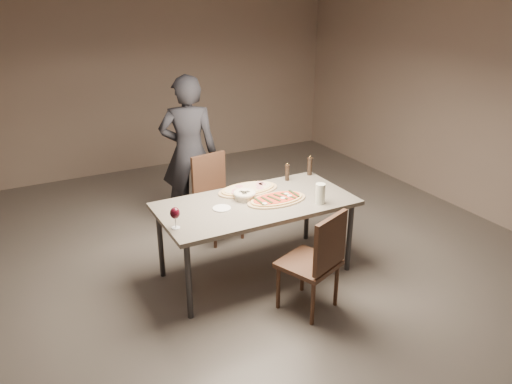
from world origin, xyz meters
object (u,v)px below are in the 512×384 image
chair_near (318,258)px  chair_far (215,192)px  carafe (320,194)px  bread_basket (245,195)px  ham_pizza (248,189)px  zucchini_pizza (277,199)px  pepper_mill_left (287,172)px  diner (189,153)px  dining_table (256,208)px

chair_near → chair_far: chair_near is taller
carafe → bread_basket: bearing=144.8°
chair_far → ham_pizza: bearing=87.6°
bread_basket → carafe: carafe is taller
chair_far → zucchini_pizza: bearing=92.0°
bread_basket → chair_near: (0.23, -0.89, -0.28)m
zucchini_pizza → chair_near: (-0.02, -0.71, -0.25)m
bread_basket → chair_near: size_ratio=0.23×
pepper_mill_left → bread_basket: bearing=-159.0°
zucchini_pizza → ham_pizza: 0.37m
chair_far → chair_near: bearing=86.8°
ham_pizza → carafe: carafe is taller
carafe → diner: bearing=112.2°
bread_basket → zucchini_pizza: bearing=-35.6°
dining_table → chair_near: size_ratio=1.96×
chair_near → carafe: bearing=33.1°
dining_table → chair_far: (-0.02, 0.93, -0.18)m
dining_table → diner: size_ratio=1.03×
zucchini_pizza → diner: diner is taller
bread_basket → pepper_mill_left: (0.60, 0.23, 0.04)m
bread_basket → chair_far: bearing=86.8°
zucchini_pizza → bread_basket: bread_basket is taller
zucchini_pizza → pepper_mill_left: (0.36, 0.41, 0.07)m
diner → dining_table: bearing=117.0°
chair_far → diner: diner is taller
zucchini_pizza → pepper_mill_left: pepper_mill_left is taller
chair_near → diner: bearing=77.0°
dining_table → chair_far: size_ratio=1.97×
pepper_mill_left → dining_table: bearing=-147.8°
dining_table → ham_pizza: ham_pizza is taller
pepper_mill_left → carafe: (-0.03, -0.63, 0.01)m
dining_table → bread_basket: 0.16m
zucchini_pizza → chair_far: chair_far is taller
diner → zucchini_pizza: bearing=124.0°
zucchini_pizza → chair_near: size_ratio=0.64×
zucchini_pizza → carafe: carafe is taller
pepper_mill_left → chair_far: bearing=133.1°
ham_pizza → carafe: 0.73m
carafe → diner: size_ratio=0.11×
pepper_mill_left → diner: diner is taller
bread_basket → carafe: 0.70m
bread_basket → chair_far: chair_far is taller
ham_pizza → pepper_mill_left: 0.49m
bread_basket → diner: bearing=94.2°
dining_table → ham_pizza: 0.30m
zucchini_pizza → chair_far: bearing=100.5°
zucchini_pizza → pepper_mill_left: bearing=48.0°
bread_basket → chair_near: 0.96m
dining_table → zucchini_pizza: (0.18, -0.07, 0.07)m
carafe → chair_far: size_ratio=0.20×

